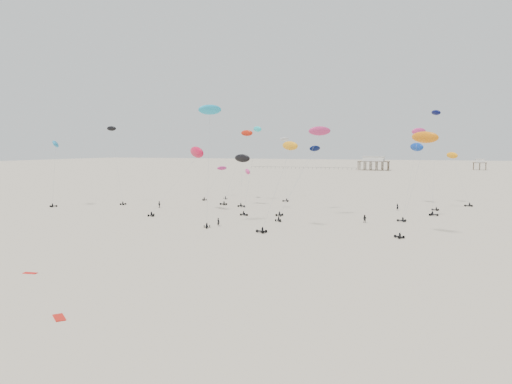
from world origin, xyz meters
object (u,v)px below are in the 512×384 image
at_px(pavilion_main, 374,164).
at_px(spectator_0, 218,226).
at_px(rig_4, 209,128).
at_px(rig_9, 281,172).
at_px(pavilion_small, 480,165).
at_px(rig_0, 244,176).

bearing_deg(pavilion_main, spectator_0, -89.40).
bearing_deg(rig_4, rig_9, 157.97).
bearing_deg(pavilion_small, spectator_0, -102.85).
height_order(rig_4, spectator_0, rig_4).
bearing_deg(pavilion_small, pavilion_main, -156.80).
distance_m(rig_4, rig_9, 17.55).
bearing_deg(spectator_0, rig_4, 20.94).
xyz_separation_m(pavilion_main, pavilion_small, (70.00, 30.00, -0.74)).
relative_size(pavilion_main, spectator_0, 10.46).
xyz_separation_m(pavilion_main, rig_9, (16.24, -264.92, 7.03)).
height_order(pavilion_small, rig_0, rig_0).
xyz_separation_m(rig_4, spectator_0, (1.78, 0.14, -19.94)).
height_order(rig_9, spectator_0, rig_9).
distance_m(rig_9, spectator_0, 17.55).
relative_size(pavilion_small, rig_4, 0.36).
distance_m(rig_0, rig_9, 60.59).
relative_size(pavilion_small, rig_9, 0.52).
xyz_separation_m(rig_9, spectator_0, (-13.46, 0.23, -11.25)).
distance_m(pavilion_main, spectator_0, 264.74).
bearing_deg(rig_4, pavilion_small, -124.86).
xyz_separation_m(pavilion_main, rig_4, (1.00, -264.83, 15.72)).
distance_m(pavilion_main, rig_0, 212.38).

